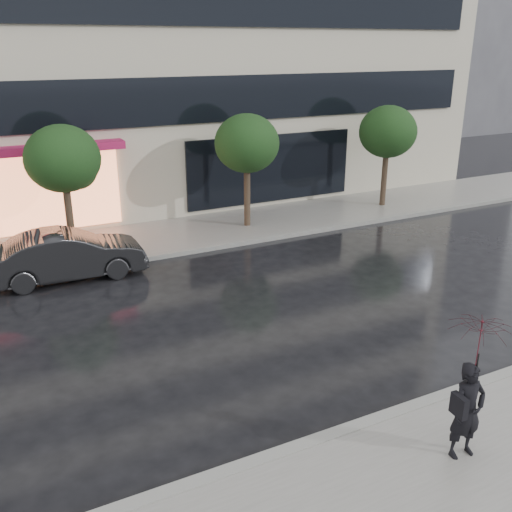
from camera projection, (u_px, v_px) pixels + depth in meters
ground at (339, 395)px, 10.61m from camera, size 120.00×120.00×0.00m
sidewalk_far at (164, 237)px, 19.15m from camera, size 60.00×3.50×0.12m
curb_near at (373, 422)px, 9.75m from camera, size 60.00×0.25×0.14m
curb_far at (182, 252)px, 17.68m from camera, size 60.00×0.25×0.14m
bg_building_right at (418, 17)px, 42.25m from camera, size 12.00×12.00×16.00m
tree_mid_west at (65, 161)px, 16.71m from camera, size 2.20×2.20×3.99m
tree_mid_east at (248, 145)px, 19.27m from camera, size 2.20×2.20×3.99m
tree_far_east at (388, 134)px, 21.82m from camera, size 2.20×2.20×3.99m
parked_car at (68, 255)px, 15.69m from camera, size 4.19×1.60×1.36m
pedestrian_with_umbrella at (476, 366)px, 8.38m from camera, size 1.07×1.09×2.34m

